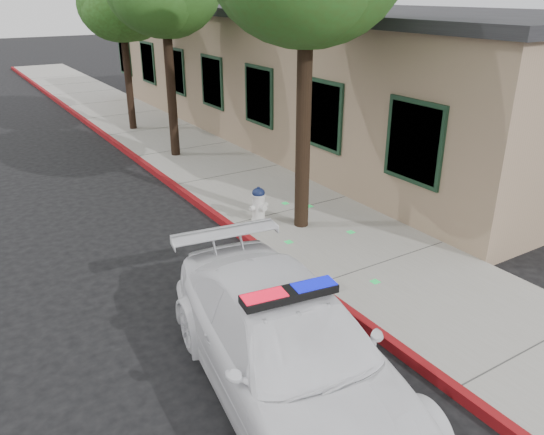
% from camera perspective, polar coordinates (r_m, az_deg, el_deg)
% --- Properties ---
extents(ground, '(120.00, 120.00, 0.00)m').
position_cam_1_polar(ground, '(9.18, 4.27, -8.07)').
color(ground, black).
rests_on(ground, ground).
extents(sidewalk, '(3.20, 60.00, 0.15)m').
position_cam_1_polar(sidewalk, '(12.16, 2.02, 0.51)').
color(sidewalk, gray).
rests_on(sidewalk, ground).
extents(red_curb, '(0.14, 60.00, 0.16)m').
position_cam_1_polar(red_curb, '(11.43, -4.38, -1.05)').
color(red_curb, maroon).
rests_on(red_curb, ground).
extents(clapboard_building, '(7.30, 20.89, 4.24)m').
position_cam_1_polar(clapboard_building, '(19.26, 4.73, 15.19)').
color(clapboard_building, '#967862').
rests_on(clapboard_building, ground).
extents(police_car, '(2.66, 5.10, 1.53)m').
position_cam_1_polar(police_car, '(6.73, 1.79, -13.69)').
color(police_car, white).
rests_on(police_car, ground).
extents(fire_hydrant, '(0.44, 0.38, 0.77)m').
position_cam_1_polar(fire_hydrant, '(11.38, -1.43, 1.41)').
color(fire_hydrant, silver).
rests_on(fire_hydrant, sidewalk).
extents(street_tree_far, '(2.94, 2.86, 5.35)m').
position_cam_1_polar(street_tree_far, '(19.65, -15.63, 20.62)').
color(street_tree_far, black).
rests_on(street_tree_far, sidewalk).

